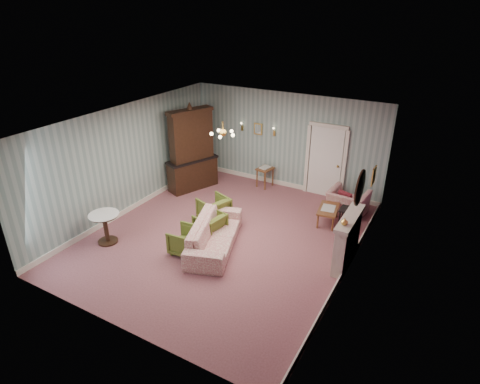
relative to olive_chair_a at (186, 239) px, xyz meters
The scene contains 27 objects.
floor 1.13m from the olive_chair_a, 66.94° to the left, with size 7.00×7.00×0.00m, color #94565D.
ceiling 2.78m from the olive_chair_a, 66.94° to the left, with size 7.00×7.00×0.00m, color white.
wall_back 4.65m from the olive_chair_a, 84.62° to the left, with size 6.00×6.00×0.00m, color gray.
wall_front 2.77m from the olive_chair_a, 80.41° to the right, with size 6.00×6.00×0.00m, color gray.
wall_left 2.98m from the olive_chair_a, 158.90° to the left, with size 7.00×7.00×0.00m, color gray.
wall_right 3.73m from the olive_chair_a, 16.20° to the left, with size 7.00×7.00×0.00m, color gray.
wall_right_floral 3.72m from the olive_chair_a, 16.26° to the left, with size 7.00×7.00×0.00m, color #BD5E84.
door 4.83m from the olive_chair_a, 68.85° to the left, with size 1.12×0.12×2.16m, color white, non-canonical shape.
olive_chair_a is the anchor object (origin of this frame).
olive_chair_b 0.89m from the olive_chair_a, 85.42° to the left, with size 0.64×0.60×0.66m, color #5D6C25.
olive_chair_c 1.61m from the olive_chair_a, 99.67° to the left, with size 0.69×0.65×0.71m, color #5D6C25.
sofa_chintz 0.69m from the olive_chair_a, 50.74° to the left, with size 2.28×0.67×0.89m, color #A74353.
wingback_chair 4.57m from the olive_chair_a, 54.19° to the left, with size 1.00×0.65×0.87m, color #A74353.
dresser 3.66m from the olive_chair_a, 122.93° to the left, with size 0.54×1.57×2.61m, color black, non-canonical shape.
fireplace 3.58m from the olive_chair_a, 23.01° to the left, with size 0.30×1.40×1.16m, color beige, non-canonical shape.
mantel_vase 3.53m from the olive_chair_a, 16.95° to the left, with size 0.15×0.15×0.15m, color gold.
oval_mirror 3.96m from the olive_chair_a, 22.40° to the left, with size 0.04×0.76×0.84m, color white, non-canonical shape.
framed_print 4.54m from the olive_chair_a, 38.96° to the left, with size 0.04×0.34×0.42m, color gold, non-canonical shape.
coffee_table 3.75m from the olive_chair_a, 50.50° to the left, with size 0.47×0.85×0.43m, color brown, non-canonical shape.
side_table_black 4.03m from the olive_chair_a, 43.67° to the left, with size 0.40×0.40×0.59m, color black, non-canonical shape.
pedestal_table 1.99m from the olive_chair_a, 162.82° to the right, with size 0.70×0.70×0.77m, color black, non-canonical shape.
nesting_table 4.14m from the olive_chair_a, 90.60° to the left, with size 0.40×0.51×0.67m, color brown, non-canonical shape.
gilt_mirror_back 4.68m from the olive_chair_a, 96.11° to the left, with size 0.28×0.06×0.36m, color gold, non-canonical shape.
sconce_left 4.75m from the olive_chair_a, 103.04° to the left, with size 0.16×0.12×0.30m, color gold, non-canonical shape.
sconce_right 4.64m from the olive_chair_a, 89.05° to the left, with size 0.16×0.12×0.30m, color gold, non-canonical shape.
chandelier 2.53m from the olive_chair_a, 66.94° to the left, with size 0.56×0.56×0.36m, color gold, non-canonical shape.
burgundy_cushion 4.42m from the olive_chair_a, 53.58° to the left, with size 0.38×0.10×0.38m, color maroon.
Camera 1 is at (4.45, -7.12, 5.23)m, focal length 29.94 mm.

